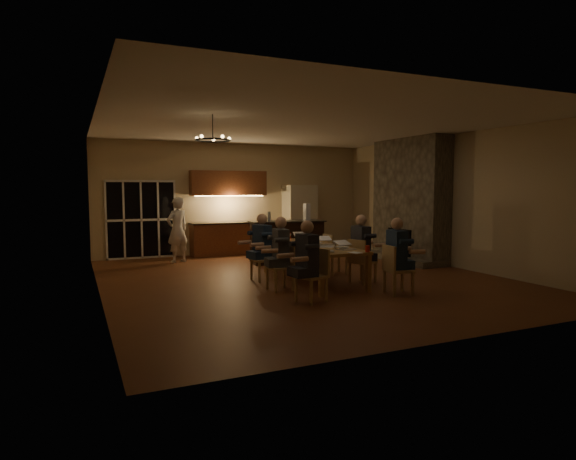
# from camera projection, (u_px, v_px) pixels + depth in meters

# --- Properties ---
(floor) EXTENTS (9.00, 9.00, 0.00)m
(floor) POSITION_uv_depth(u_px,v_px,m) (303.00, 279.00, 10.15)
(floor) COLOR brown
(floor) RESTS_ON ground
(back_wall) EXTENTS (8.00, 0.04, 3.20)m
(back_wall) POSITION_uv_depth(u_px,v_px,m) (236.00, 199.00, 14.12)
(back_wall) COLOR tan
(back_wall) RESTS_ON ground
(left_wall) EXTENTS (0.04, 9.00, 3.20)m
(left_wall) POSITION_uv_depth(u_px,v_px,m) (96.00, 206.00, 8.37)
(left_wall) COLOR tan
(left_wall) RESTS_ON ground
(right_wall) EXTENTS (0.04, 9.00, 3.20)m
(right_wall) POSITION_uv_depth(u_px,v_px,m) (452.00, 201.00, 11.65)
(right_wall) COLOR tan
(right_wall) RESTS_ON ground
(ceiling) EXTENTS (8.00, 9.00, 0.04)m
(ceiling) POSITION_uv_depth(u_px,v_px,m) (303.00, 124.00, 9.87)
(ceiling) COLOR white
(ceiling) RESTS_ON back_wall
(french_doors) EXTENTS (1.86, 0.08, 2.10)m
(french_doors) POSITION_uv_depth(u_px,v_px,m) (141.00, 220.00, 13.02)
(french_doors) COLOR black
(french_doors) RESTS_ON ground
(fireplace) EXTENTS (0.58, 2.50, 3.20)m
(fireplace) POSITION_uv_depth(u_px,v_px,m) (410.00, 200.00, 12.61)
(fireplace) COLOR #635C4D
(fireplace) RESTS_ON ground
(kitchenette) EXTENTS (2.24, 0.68, 2.40)m
(kitchenette) POSITION_uv_depth(u_px,v_px,m) (229.00, 213.00, 13.74)
(kitchenette) COLOR brown
(kitchenette) RESTS_ON ground
(refrigerator) EXTENTS (0.90, 0.68, 2.00)m
(refrigerator) POSITION_uv_depth(u_px,v_px,m) (300.00, 218.00, 14.61)
(refrigerator) COLOR beige
(refrigerator) RESTS_ON ground
(dining_table) EXTENTS (1.10, 2.74, 0.75)m
(dining_table) POSITION_uv_depth(u_px,v_px,m) (312.00, 263.00, 9.82)
(dining_table) COLOR #9D713F
(dining_table) RESTS_ON ground
(bar_island) EXTENTS (1.96, 0.84, 1.08)m
(bar_island) POSITION_uv_depth(u_px,v_px,m) (287.00, 242.00, 12.30)
(bar_island) COLOR black
(bar_island) RESTS_ON ground
(chair_left_near) EXTENTS (0.56, 0.56, 0.89)m
(chair_left_near) POSITION_uv_depth(u_px,v_px,m) (311.00, 276.00, 8.06)
(chair_left_near) COLOR tan
(chair_left_near) RESTS_ON ground
(chair_left_mid) EXTENTS (0.47, 0.47, 0.89)m
(chair_left_mid) POSITION_uv_depth(u_px,v_px,m) (280.00, 267.00, 8.99)
(chair_left_mid) COLOR tan
(chair_left_mid) RESTS_ON ground
(chair_left_far) EXTENTS (0.49, 0.49, 0.89)m
(chair_left_far) POSITION_uv_depth(u_px,v_px,m) (263.00, 259.00, 9.96)
(chair_left_far) COLOR tan
(chair_left_far) RESTS_ON ground
(chair_right_near) EXTENTS (0.49, 0.49, 0.89)m
(chair_right_near) POSITION_uv_depth(u_px,v_px,m) (399.00, 270.00, 8.65)
(chair_right_near) COLOR tan
(chair_right_near) RESTS_ON ground
(chair_right_mid) EXTENTS (0.56, 0.56, 0.89)m
(chair_right_mid) POSITION_uv_depth(u_px,v_px,m) (363.00, 261.00, 9.67)
(chair_right_mid) COLOR tan
(chair_right_mid) RESTS_ON ground
(chair_right_far) EXTENTS (0.45, 0.45, 0.89)m
(chair_right_far) POSITION_uv_depth(u_px,v_px,m) (336.00, 254.00, 10.70)
(chair_right_far) COLOR tan
(chair_right_far) RESTS_ON ground
(person_left_near) EXTENTS (0.64, 0.64, 1.38)m
(person_left_near) POSITION_uv_depth(u_px,v_px,m) (307.00, 262.00, 7.99)
(person_left_near) COLOR #24262F
(person_left_near) RESTS_ON ground
(person_right_near) EXTENTS (0.68, 0.68, 1.38)m
(person_right_near) POSITION_uv_depth(u_px,v_px,m) (396.00, 256.00, 8.71)
(person_right_near) COLOR #1C2D46
(person_right_near) RESTS_ON ground
(person_left_mid) EXTENTS (0.67, 0.67, 1.38)m
(person_left_mid) POSITION_uv_depth(u_px,v_px,m) (281.00, 253.00, 8.99)
(person_left_mid) COLOR #3E4349
(person_left_mid) RESTS_ON ground
(person_right_mid) EXTENTS (0.61, 0.61, 1.38)m
(person_right_mid) POSITION_uv_depth(u_px,v_px,m) (361.00, 249.00, 9.67)
(person_right_mid) COLOR #24262F
(person_right_mid) RESTS_ON ground
(person_left_far) EXTENTS (0.71, 0.71, 1.38)m
(person_left_far) POSITION_uv_depth(u_px,v_px,m) (262.00, 247.00, 10.02)
(person_left_far) COLOR #1C2D46
(person_left_far) RESTS_ON ground
(standing_person) EXTENTS (0.72, 0.62, 1.68)m
(standing_person) POSITION_uv_depth(u_px,v_px,m) (177.00, 230.00, 12.33)
(standing_person) COLOR silver
(standing_person) RESTS_ON ground
(chandelier) EXTENTS (0.63, 0.63, 0.03)m
(chandelier) POSITION_uv_depth(u_px,v_px,m) (213.00, 140.00, 8.45)
(chandelier) COLOR black
(chandelier) RESTS_ON ceiling
(laptop_a) EXTENTS (0.41, 0.38, 0.23)m
(laptop_a) POSITION_uv_depth(u_px,v_px,m) (325.00, 246.00, 8.77)
(laptop_a) COLOR silver
(laptop_a) RESTS_ON dining_table
(laptop_b) EXTENTS (0.37, 0.34, 0.23)m
(laptop_b) POSITION_uv_depth(u_px,v_px,m) (346.00, 244.00, 9.06)
(laptop_b) COLOR silver
(laptop_b) RESTS_ON dining_table
(laptop_c) EXTENTS (0.41, 0.40, 0.23)m
(laptop_c) POSITION_uv_depth(u_px,v_px,m) (301.00, 240.00, 9.75)
(laptop_c) COLOR silver
(laptop_c) RESTS_ON dining_table
(laptop_d) EXTENTS (0.36, 0.32, 0.23)m
(laptop_d) POSITION_uv_depth(u_px,v_px,m) (325.00, 239.00, 9.85)
(laptop_d) COLOR silver
(laptop_d) RESTS_ON dining_table
(laptop_e) EXTENTS (0.38, 0.35, 0.23)m
(laptop_e) POSITION_uv_depth(u_px,v_px,m) (283.00, 235.00, 10.69)
(laptop_e) COLOR silver
(laptop_e) RESTS_ON dining_table
(laptop_f) EXTENTS (0.37, 0.34, 0.23)m
(laptop_f) POSITION_uv_depth(u_px,v_px,m) (302.00, 235.00, 10.80)
(laptop_f) COLOR silver
(laptop_f) RESTS_ON dining_table
(mug_front) EXTENTS (0.08, 0.08, 0.10)m
(mug_front) POSITION_uv_depth(u_px,v_px,m) (320.00, 245.00, 9.43)
(mug_front) COLOR silver
(mug_front) RESTS_ON dining_table
(mug_mid) EXTENTS (0.07, 0.07, 0.10)m
(mug_mid) POSITION_uv_depth(u_px,v_px,m) (307.00, 240.00, 10.27)
(mug_mid) COLOR silver
(mug_mid) RESTS_ON dining_table
(mug_back) EXTENTS (0.07, 0.07, 0.10)m
(mug_back) POSITION_uv_depth(u_px,v_px,m) (280.00, 240.00, 10.31)
(mug_back) COLOR silver
(mug_back) RESTS_ON dining_table
(redcup_near) EXTENTS (0.08, 0.08, 0.12)m
(redcup_near) POSITION_uv_depth(u_px,v_px,m) (368.00, 249.00, 8.74)
(redcup_near) COLOR red
(redcup_near) RESTS_ON dining_table
(redcup_mid) EXTENTS (0.08, 0.08, 0.12)m
(redcup_mid) POSITION_uv_depth(u_px,v_px,m) (283.00, 241.00, 9.93)
(redcup_mid) COLOR red
(redcup_mid) RESTS_ON dining_table
(redcup_far) EXTENTS (0.09, 0.09, 0.12)m
(redcup_far) POSITION_uv_depth(u_px,v_px,m) (289.00, 236.00, 11.15)
(redcup_far) COLOR red
(redcup_far) RESTS_ON dining_table
(can_silver) EXTENTS (0.07, 0.07, 0.12)m
(can_silver) POSITION_uv_depth(u_px,v_px,m) (334.00, 246.00, 9.14)
(can_silver) COLOR #B2B2B7
(can_silver) RESTS_ON dining_table
(can_cola) EXTENTS (0.06, 0.06, 0.12)m
(can_cola) POSITION_uv_depth(u_px,v_px,m) (276.00, 236.00, 11.01)
(can_cola) COLOR #3F0F0C
(can_cola) RESTS_ON dining_table
(plate_near) EXTENTS (0.26, 0.26, 0.02)m
(plate_near) POSITION_uv_depth(u_px,v_px,m) (342.00, 247.00, 9.40)
(plate_near) COLOR silver
(plate_near) RESTS_ON dining_table
(plate_left) EXTENTS (0.24, 0.24, 0.02)m
(plate_left) POSITION_uv_depth(u_px,v_px,m) (321.00, 251.00, 8.82)
(plate_left) COLOR silver
(plate_left) RESTS_ON dining_table
(plate_far) EXTENTS (0.26, 0.26, 0.02)m
(plate_far) POSITION_uv_depth(u_px,v_px,m) (311.00, 240.00, 10.68)
(plate_far) COLOR silver
(plate_far) RESTS_ON dining_table
(notepad) EXTENTS (0.21, 0.26, 0.01)m
(notepad) POSITION_uv_depth(u_px,v_px,m) (355.00, 253.00, 8.60)
(notepad) COLOR white
(notepad) RESTS_ON dining_table
(bar_bottle) EXTENTS (0.08, 0.08, 0.24)m
(bar_bottle) POSITION_uv_depth(u_px,v_px,m) (269.00, 216.00, 12.05)
(bar_bottle) COLOR #99999E
(bar_bottle) RESTS_ON bar_island
(bar_blender) EXTENTS (0.16, 0.16, 0.43)m
(bar_blender) POSITION_uv_depth(u_px,v_px,m) (307.00, 212.00, 12.40)
(bar_blender) COLOR silver
(bar_blender) RESTS_ON bar_island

